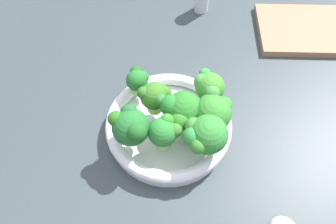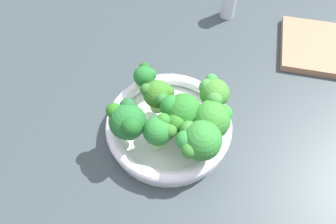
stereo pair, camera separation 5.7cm
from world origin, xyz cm
name	(u,v)px [view 2 (the right image)]	position (x,y,z in cm)	size (l,w,h in cm)	color
ground_plane	(174,139)	(0.00, 0.00, -1.25)	(130.00, 130.00, 2.50)	#333D42
bowl	(168,127)	(1.36, 0.25, 2.10)	(23.08, 23.08, 4.12)	white
broccoli_floret_0	(213,93)	(-2.90, -7.11, 8.29)	(5.64, 5.56, 6.66)	#8FC669
broccoli_floret_1	(158,95)	(4.61, -0.98, 8.05)	(5.58, 4.97, 6.53)	#94CD64
broccoli_floret_2	(199,141)	(-6.37, 2.30, 8.60)	(7.25, 7.31, 7.74)	#7BC35B
broccoli_floret_3	(181,113)	(-0.79, -0.41, 8.14)	(7.04, 7.46, 7.11)	#89C661
broccoli_floret_4	(161,132)	(-0.45, 4.47, 8.04)	(5.14, 5.14, 6.55)	#8BC468
broccoli_floret_5	(145,77)	(9.52, -3.32, 7.15)	(4.04, 4.37, 5.27)	#90CD61
broccoli_floret_6	(127,121)	(4.85, 6.56, 8.80)	(7.11, 6.18, 7.59)	#90D063
broccoli_floret_7	(212,119)	(-5.72, -2.57, 8.18)	(6.35, 6.53, 7.27)	#8FC35E
cutting_board	(336,50)	(-15.17, -39.23, 0.80)	(23.70, 16.06, 1.60)	#9C6E52
pepper_shaker	(229,1)	(10.58, -34.78, 4.30)	(3.60, 3.60, 8.49)	silver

